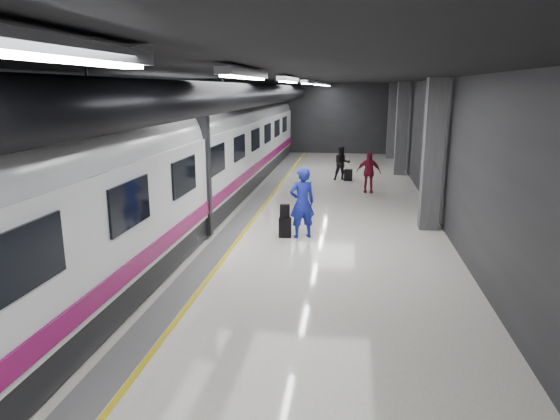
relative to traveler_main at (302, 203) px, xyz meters
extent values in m
plane|color=silver|center=(-0.81, -0.48, -1.02)|extent=(40.00, 40.00, 0.00)
cube|color=black|center=(-0.81, -0.48, 3.48)|extent=(10.00, 40.00, 0.02)
cube|color=#28282B|center=(-0.81, 19.52, 1.23)|extent=(10.00, 0.02, 4.50)
cube|color=#28282B|center=(-5.81, -0.48, 1.23)|extent=(0.02, 40.00, 4.50)
cube|color=#28282B|center=(4.19, -0.48, 1.23)|extent=(0.02, 40.00, 4.50)
cube|color=slate|center=(-2.16, -0.48, -1.02)|extent=(0.65, 39.80, 0.01)
cube|color=yellow|center=(-1.76, -0.48, -1.01)|extent=(0.10, 39.80, 0.01)
cylinder|color=black|center=(-2.11, -0.48, 2.93)|extent=(0.80, 38.00, 0.80)
cube|color=silver|center=(-0.21, -11.48, 3.38)|extent=(0.22, 2.60, 0.10)
cube|color=silver|center=(-0.21, -6.48, 3.38)|extent=(0.22, 2.60, 0.10)
cube|color=silver|center=(-0.21, -1.48, 3.38)|extent=(0.22, 2.60, 0.10)
cube|color=silver|center=(-0.21, 3.52, 3.38)|extent=(0.22, 2.60, 0.10)
cube|color=silver|center=(-0.21, 8.52, 3.38)|extent=(0.22, 2.60, 0.10)
cube|color=silver|center=(-0.21, 13.52, 3.38)|extent=(0.22, 2.60, 0.10)
cube|color=silver|center=(-0.21, 17.52, 3.38)|extent=(0.22, 2.60, 0.10)
cube|color=#515154|center=(3.74, 1.52, 1.23)|extent=(0.55, 0.55, 4.50)
cube|color=#515154|center=(3.74, 11.52, 1.23)|extent=(0.55, 0.55, 4.50)
cube|color=#515154|center=(3.74, 17.52, 1.23)|extent=(0.55, 0.55, 4.50)
cube|color=black|center=(-4.06, -0.48, -0.67)|extent=(2.80, 38.00, 0.60)
cube|color=white|center=(-4.06, -0.48, 0.73)|extent=(2.90, 38.00, 2.20)
cylinder|color=white|center=(-4.06, -0.48, 1.68)|extent=(2.80, 38.00, 2.80)
cube|color=#870C53|center=(-2.59, -0.48, -0.07)|extent=(0.04, 38.00, 0.35)
cube|color=black|center=(-4.06, -0.48, 0.98)|extent=(3.05, 0.25, 3.80)
cube|color=black|center=(-2.59, -8.48, 1.13)|extent=(0.05, 1.60, 0.85)
cube|color=black|center=(-2.59, -5.48, 1.13)|extent=(0.05, 1.60, 0.85)
cube|color=black|center=(-2.59, -2.48, 1.13)|extent=(0.05, 1.60, 0.85)
cube|color=black|center=(-2.59, 0.52, 1.13)|extent=(0.05, 1.60, 0.85)
cube|color=black|center=(-2.59, 3.52, 1.13)|extent=(0.05, 1.60, 0.85)
cube|color=black|center=(-2.59, 6.52, 1.13)|extent=(0.05, 1.60, 0.85)
cube|color=black|center=(-2.59, 9.52, 1.13)|extent=(0.05, 1.60, 0.85)
cube|color=black|center=(-2.59, 12.52, 1.13)|extent=(0.05, 1.60, 0.85)
cube|color=black|center=(-2.59, 15.52, 1.13)|extent=(0.05, 1.60, 0.85)
imported|color=#1A36CA|center=(0.00, 0.00, 0.00)|extent=(0.88, 0.74, 2.04)
cube|color=black|center=(-0.48, -0.06, -0.73)|extent=(0.37, 0.25, 0.58)
cube|color=black|center=(-0.50, -0.02, -0.25)|extent=(0.30, 0.18, 0.38)
imported|color=black|center=(0.92, 9.39, -0.21)|extent=(0.90, 0.76, 1.62)
imported|color=maroon|center=(2.06, 6.81, -0.18)|extent=(1.00, 0.44, 1.68)
cube|color=black|center=(1.23, 9.34, -0.75)|extent=(0.39, 0.27, 0.54)
camera|label=1|loc=(1.34, -13.78, 3.17)|focal=32.00mm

